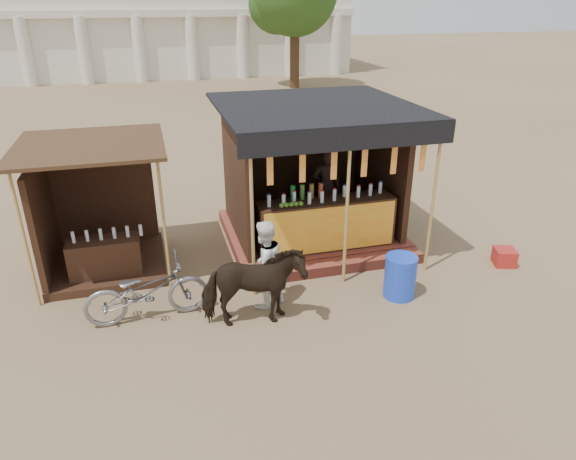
{
  "coord_description": "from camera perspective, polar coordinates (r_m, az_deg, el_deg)",
  "views": [
    {
      "loc": [
        -2.04,
        -5.77,
        4.6
      ],
      "look_at": [
        0.0,
        1.6,
        1.1
      ],
      "focal_mm": 32.0,
      "sensor_mm": 36.0,
      "label": 1
    }
  ],
  "objects": [
    {
      "name": "cooler",
      "position": [
        10.19,
        8.41,
        -1.08
      ],
      "size": [
        0.66,
        0.47,
        0.46
      ],
      "color": "#1C7E40",
      "rests_on": "ground"
    },
    {
      "name": "bystander",
      "position": [
        8.12,
        -2.67,
        -3.85
      ],
      "size": [
        0.88,
        0.81,
        1.47
      ],
      "primitive_type": "imported",
      "rotation": [
        0.0,
        0.0,
        3.59
      ],
      "color": "white",
      "rests_on": "ground"
    },
    {
      "name": "red_crate",
      "position": [
        10.41,
        22.91,
        -2.77
      ],
      "size": [
        0.47,
        0.48,
        0.31
      ],
      "primitive_type": "cube",
      "rotation": [
        0.0,
        0.0,
        -0.33
      ],
      "color": "#A41F1B",
      "rests_on": "ground"
    },
    {
      "name": "background_building",
      "position": [
        35.72,
        -16.7,
        22.66
      ],
      "size": [
        26.0,
        7.45,
        8.18
      ],
      "color": "silver",
      "rests_on": "ground"
    },
    {
      "name": "main_stall",
      "position": [
        10.27,
        2.87,
        4.17
      ],
      "size": [
        3.6,
        3.61,
        2.78
      ],
      "color": "brown",
      "rests_on": "ground"
    },
    {
      "name": "secondary_stall",
      "position": [
        9.82,
        -20.81,
        0.46
      ],
      "size": [
        2.4,
        2.4,
        2.38
      ],
      "color": "#382114",
      "rests_on": "ground"
    },
    {
      "name": "ground",
      "position": [
        7.65,
        3.27,
        -12.38
      ],
      "size": [
        120.0,
        120.0,
        0.0
      ],
      "primitive_type": "plane",
      "color": "#846B4C",
      "rests_on": "ground"
    },
    {
      "name": "motorbike",
      "position": [
        8.18,
        -15.44,
        -6.55
      ],
      "size": [
        1.91,
        0.77,
        0.98
      ],
      "primitive_type": "imported",
      "rotation": [
        0.0,
        0.0,
        1.64
      ],
      "color": "gray",
      "rests_on": "ground"
    },
    {
      "name": "blue_barrel",
      "position": [
        8.72,
        12.35,
        -5.07
      ],
      "size": [
        0.68,
        0.68,
        0.73
      ],
      "primitive_type": "cylinder",
      "rotation": [
        0.0,
        0.0,
        -0.37
      ],
      "color": "blue",
      "rests_on": "ground"
    },
    {
      "name": "cow",
      "position": [
        7.68,
        -3.9,
        -6.43
      ],
      "size": [
        1.58,
        0.82,
        1.3
      ],
      "primitive_type": "imported",
      "rotation": [
        0.0,
        0.0,
        1.49
      ],
      "color": "black",
      "rests_on": "ground"
    }
  ]
}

